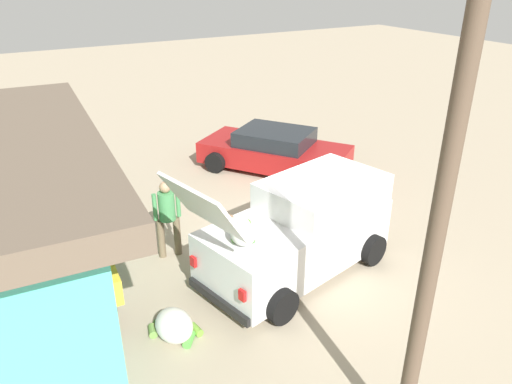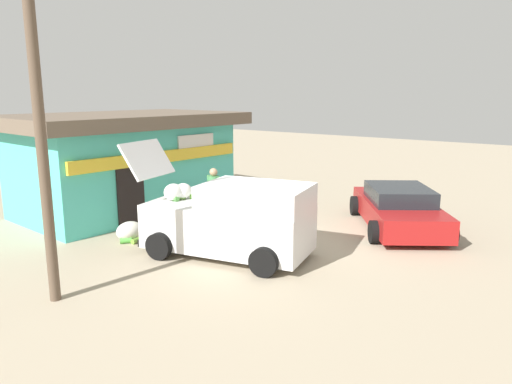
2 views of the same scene
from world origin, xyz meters
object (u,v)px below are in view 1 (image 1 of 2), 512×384
parked_sedan (275,151)px  customer_bending (213,242)px  delivery_van (301,229)px  paint_bucket (106,212)px  vendor_standing (167,214)px  unloaded_banana_pile (174,326)px

parked_sedan → customer_bending: (-4.27, 4.00, 0.26)m
delivery_van → paint_bucket: (4.03, 2.92, -0.72)m
parked_sedan → vendor_standing: vendor_standing is taller
parked_sedan → vendor_standing: bearing=124.0°
customer_bending → unloaded_banana_pile: customer_bending is taller
vendor_standing → paint_bucket: size_ratio=4.63×
paint_bucket → unloaded_banana_pile: bearing=179.2°
delivery_van → parked_sedan: bearing=-26.0°
vendor_standing → unloaded_banana_pile: vendor_standing is taller
delivery_van → parked_sedan: (4.74, -2.31, -0.32)m
parked_sedan → customer_bending: customer_bending is taller
parked_sedan → vendor_standing: 5.38m
delivery_van → vendor_standing: bearing=50.9°
customer_bending → unloaded_banana_pile: 1.85m
unloaded_banana_pile → delivery_van: bearing=-76.9°
delivery_van → paint_bucket: size_ratio=12.87×
vendor_standing → unloaded_banana_pile: size_ratio=1.95×
parked_sedan → vendor_standing: size_ratio=2.69×
parked_sedan → unloaded_banana_pile: (-5.44, 5.30, -0.35)m
parked_sedan → paint_bucket: 5.29m
vendor_standing → customer_bending: (-1.27, -0.45, -0.15)m
customer_bending → paint_bucket: bearing=19.1°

